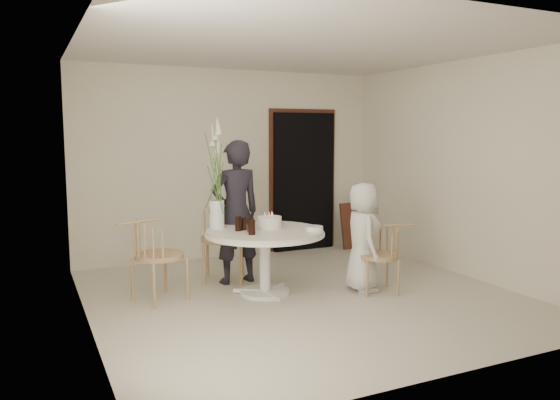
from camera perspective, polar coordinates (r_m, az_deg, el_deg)
name	(u,v)px	position (r m, az deg, el deg)	size (l,w,h in m)	color
ground	(303,296)	(6.15, 2.41, -9.96)	(4.50, 4.50, 0.00)	beige
room_shell	(304,149)	(5.89, 2.49, 5.30)	(4.50, 4.50, 4.50)	silver
doorway	(303,182)	(8.39, 2.47, 1.90)	(1.00, 0.10, 2.10)	black
door_trim	(302,178)	(8.42, 2.34, 2.33)	(1.12, 0.03, 2.22)	#552F1D
table	(265,240)	(6.07, -1.59, -4.19)	(1.33, 1.33, 0.73)	white
picture_frame	(355,225)	(8.68, 7.87, -2.61)	(0.54, 0.04, 0.72)	#552F1D
chair_far	(224,228)	(6.80, -5.84, -2.95)	(0.68, 0.70, 0.96)	tan
chair_right	(387,248)	(6.30, 11.16, -4.95)	(0.54, 0.51, 0.78)	tan
chair_left	(149,249)	(5.92, -13.54, -4.96)	(0.65, 0.62, 0.91)	tan
girl	(236,212)	(6.53, -4.66, -1.28)	(0.62, 0.41, 1.71)	black
boy	(363,237)	(6.28, 8.65, -3.85)	(0.61, 0.39, 1.24)	silver
birthday_cake	(269,222)	(6.15, -1.13, -2.35)	(0.28, 0.28, 0.18)	white
cola_tumbler_a	(252,227)	(5.75, -2.95, -2.87)	(0.07, 0.07, 0.16)	black
cola_tumbler_b	(251,225)	(5.89, -3.09, -2.65)	(0.07, 0.07, 0.16)	black
cola_tumbler_c	(238,224)	(5.98, -4.38, -2.49)	(0.07, 0.07, 0.16)	black
cola_tumbler_d	(244,224)	(6.03, -3.79, -2.52)	(0.06, 0.06, 0.14)	black
plate_stack	(314,228)	(6.01, 3.60, -2.97)	(0.19, 0.19, 0.05)	white
flower_vase	(216,186)	(6.12, -6.67, 1.51)	(0.17, 0.17, 1.25)	white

